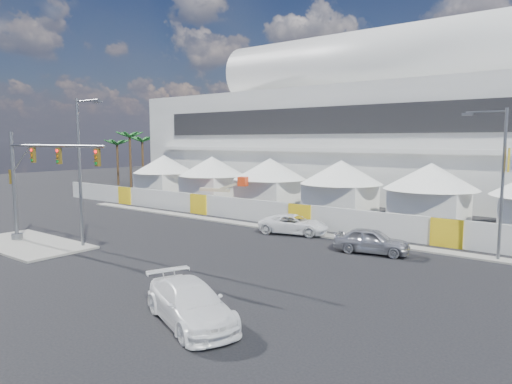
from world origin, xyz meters
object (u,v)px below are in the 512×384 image
Objects in this scene: pickup_near at (190,303)px; streetlight_median at (82,162)px; boom_lift at (210,199)px; sedan_silver at (372,241)px; pickup_curb at (294,224)px; streetlight_curb at (499,173)px; traffic_mast at (30,181)px.

pickup_near is 16.82m from streetlight_median.
pickup_near is 32.53m from boom_lift.
boom_lift is at bearing 58.42° from sedan_silver.
sedan_silver is 24.42m from boom_lift.
pickup_curb is 0.59× the size of streetlight_curb.
pickup_curb is at bearing 42.44° from pickup_near.
streetlight_median is at bearing -149.86° from streetlight_curb.
streetlight_median is 26.93m from streetlight_curb.
streetlight_median is (3.60, 1.80, 1.34)m from traffic_mast.
boom_lift is at bearing 97.25° from traffic_mast.
streetlight_curb reaches higher than pickup_curb.
pickup_curb is 19.68m from traffic_mast.
boom_lift reaches higher than pickup_curb.
boom_lift is at bearing 50.48° from pickup_curb.
streetlight_curb is (8.03, 18.40, 4.61)m from pickup_near.
streetlight_curb is at bearing 30.14° from streetlight_median.
pickup_near is 0.61× the size of streetlight_curb.
traffic_mast is 1.65× the size of boom_lift.
pickup_near is 20.59m from streetlight_curb.
boom_lift is (-15.24, 6.60, 0.18)m from pickup_curb.
pickup_curb is at bearing 55.26° from streetlight_median.
traffic_mast reaches higher than boom_lift.
traffic_mast reaches higher than sedan_silver.
streetlight_median is 1.42× the size of boom_lift.
boom_lift is (-2.71, 21.28, -3.66)m from traffic_mast.
streetlight_curb is at bearing 29.68° from traffic_mast.
sedan_silver is 7.85m from pickup_curb.
sedan_silver is at bearing -122.70° from pickup_curb.
traffic_mast is (-12.53, -14.68, 3.84)m from pickup_curb.
streetlight_median is at bearing 26.55° from traffic_mast.
traffic_mast is at bearing -94.58° from boom_lift.
pickup_curb is 0.55× the size of streetlight_median.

